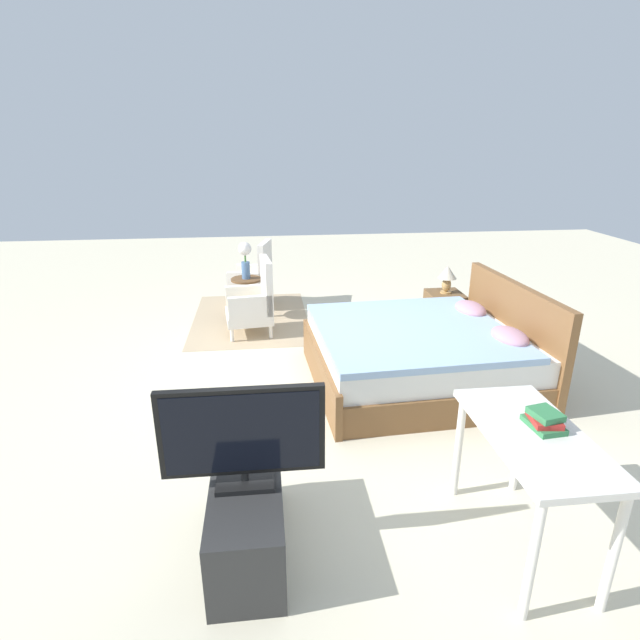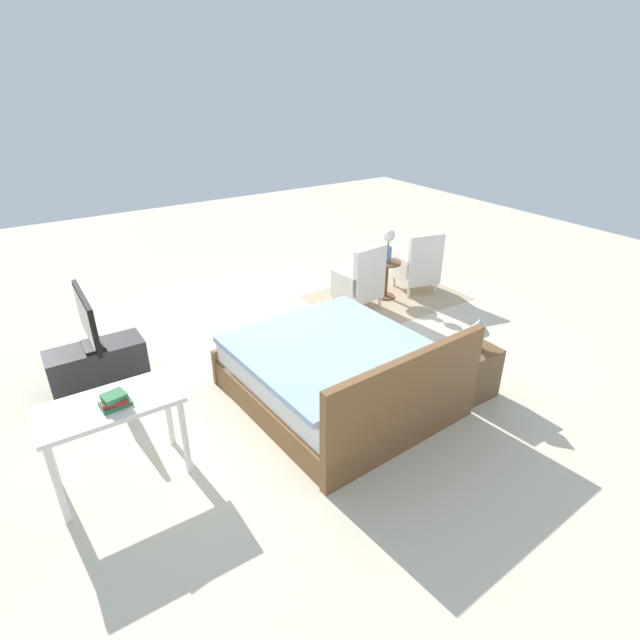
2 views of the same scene
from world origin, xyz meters
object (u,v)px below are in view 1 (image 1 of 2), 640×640
at_px(nightstand, 444,314).
at_px(tv_stand, 247,516).
at_px(tv_flatscreen, 242,436).
at_px(bed, 423,354).
at_px(armchair_by_window_left, 254,280).
at_px(flower_vase, 245,256).
at_px(vanity_desk, 532,450).
at_px(side_table, 247,294).
at_px(table_lamp, 447,275).
at_px(book_stack, 544,420).
at_px(armchair_by_window_right, 253,304).

relative_size(nightstand, tv_stand, 0.56).
distance_m(tv_stand, tv_flatscreen, 0.54).
relative_size(bed, armchair_by_window_left, 2.27).
bearing_deg(bed, flower_vase, -139.96).
bearing_deg(nightstand, vanity_desk, -12.22).
relative_size(bed, side_table, 3.78).
relative_size(side_table, table_lamp, 1.67).
height_order(side_table, flower_vase, flower_vase).
xyz_separation_m(armchair_by_window_left, book_stack, (4.66, 1.64, 0.43)).
xyz_separation_m(armchair_by_window_left, nightstand, (1.41, 2.29, -0.12)).
relative_size(armchair_by_window_left, nightstand, 1.72).
bearing_deg(book_stack, tv_flatscreen, -93.68).
height_order(armchair_by_window_right, side_table, armchair_by_window_right).
xyz_separation_m(armchair_by_window_right, tv_stand, (3.47, -0.01, -0.16)).
bearing_deg(tv_flatscreen, bed, 139.91).
xyz_separation_m(armchair_by_window_left, tv_stand, (4.56, -0.00, -0.16)).
bearing_deg(book_stack, armchair_by_window_left, -160.61).
bearing_deg(tv_flatscreen, flower_vase, -178.81).
bearing_deg(table_lamp, side_table, -110.04).
bearing_deg(flower_vase, tv_flatscreen, 1.19).
height_order(bed, armchair_by_window_left, bed).
height_order(flower_vase, tv_stand, flower_vase).
relative_size(vanity_desk, book_stack, 4.56).
bearing_deg(vanity_desk, tv_stand, -95.30).
bearing_deg(nightstand, flower_vase, -110.05).
height_order(tv_stand, vanity_desk, vanity_desk).
height_order(armchair_by_window_right, flower_vase, flower_vase).
distance_m(armchair_by_window_left, tv_stand, 4.56).
bearing_deg(armchair_by_window_left, tv_stand, -0.06).
xyz_separation_m(flower_vase, vanity_desk, (4.16, 1.66, -0.20)).
xyz_separation_m(armchair_by_window_right, tv_flatscreen, (3.47, -0.01, 0.38)).
bearing_deg(armchair_by_window_right, vanity_desk, 23.49).
relative_size(flower_vase, table_lamp, 1.45).
bearing_deg(side_table, book_stack, 22.75).
distance_m(bed, nightstand, 1.36).
bearing_deg(armchair_by_window_left, side_table, -9.34).
bearing_deg(armchair_by_window_left, nightstand, 58.41).
relative_size(bed, armchair_by_window_right, 2.27).
xyz_separation_m(armchair_by_window_right, flower_vase, (-0.55, -0.09, 0.46)).
bearing_deg(table_lamp, vanity_desk, -12.23).
relative_size(armchair_by_window_right, nightstand, 1.72).
distance_m(side_table, tv_stand, 4.02).
bearing_deg(vanity_desk, book_stack, 119.28).
bearing_deg(book_stack, side_table, -157.25).
bearing_deg(vanity_desk, flower_vase, -158.24).
height_order(armchair_by_window_left, nightstand, armchair_by_window_left).
distance_m(armchair_by_window_left, tv_flatscreen, 4.57).
bearing_deg(nightstand, bed, -28.31).
distance_m(bed, tv_flatscreen, 2.60).
bearing_deg(side_table, flower_vase, 180.00).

